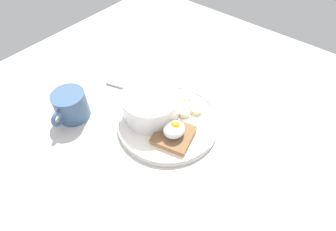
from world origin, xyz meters
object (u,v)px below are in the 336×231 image
(banana_slice_left, at_px, (184,112))
(banana_slice_back, at_px, (185,106))
(banana_slice_front, at_px, (196,110))
(coffee_mug, at_px, (71,105))
(toast_slice, at_px, (174,135))
(oatmeal_bowl, at_px, (151,105))
(poached_egg, at_px, (174,129))
(banana_slice_inner, at_px, (186,97))
(banana_slice_right, at_px, (198,103))
(spoon, at_px, (128,89))

(banana_slice_left, bearing_deg, banana_slice_back, -147.97)
(banana_slice_front, height_order, coffee_mug, coffee_mug)
(toast_slice, xyz_separation_m, banana_slice_left, (-0.08, -0.03, -0.00))
(oatmeal_bowl, distance_m, banana_slice_left, 0.09)
(banana_slice_front, distance_m, coffee_mug, 0.33)
(poached_egg, xyz_separation_m, coffee_mug, (0.11, -0.26, -0.00))
(banana_slice_front, height_order, banana_slice_inner, same)
(oatmeal_bowl, relative_size, banana_slice_inner, 3.69)
(toast_slice, relative_size, banana_slice_inner, 2.68)
(banana_slice_left, bearing_deg, poached_egg, 18.47)
(oatmeal_bowl, relative_size, poached_egg, 2.05)
(banana_slice_back, bearing_deg, banana_slice_right, 147.30)
(banana_slice_front, xyz_separation_m, banana_slice_right, (-0.03, -0.01, -0.00))
(banana_slice_front, xyz_separation_m, banana_slice_left, (0.03, -0.02, -0.00))
(banana_slice_inner, distance_m, spoon, 0.18)
(toast_slice, height_order, banana_slice_left, toast_slice)
(oatmeal_bowl, bearing_deg, banana_slice_front, 133.32)
(banana_slice_back, distance_m, banana_slice_inner, 0.03)
(banana_slice_left, height_order, banana_slice_back, banana_slice_left)
(oatmeal_bowl, xyz_separation_m, poached_egg, (0.02, 0.09, -0.00))
(poached_egg, height_order, banana_slice_right, poached_egg)
(oatmeal_bowl, relative_size, banana_slice_front, 4.60)
(toast_slice, relative_size, banana_slice_right, 2.45)
(banana_slice_front, bearing_deg, spoon, -76.66)
(banana_slice_right, height_order, coffee_mug, coffee_mug)
(oatmeal_bowl, relative_size, banana_slice_right, 3.37)
(spoon, bearing_deg, banana_slice_front, 103.34)
(poached_egg, height_order, coffee_mug, coffee_mug)
(banana_slice_inner, bearing_deg, toast_slice, 24.23)
(poached_egg, xyz_separation_m, banana_slice_right, (-0.13, -0.02, -0.03))
(poached_egg, distance_m, banana_slice_inner, 0.14)
(spoon, bearing_deg, banana_slice_back, 103.85)
(banana_slice_right, distance_m, coffee_mug, 0.34)
(banana_slice_back, height_order, banana_slice_inner, banana_slice_inner)
(oatmeal_bowl, height_order, poached_egg, oatmeal_bowl)
(banana_slice_inner, bearing_deg, banana_slice_right, 99.36)
(toast_slice, bearing_deg, oatmeal_bowl, -103.75)
(banana_slice_front, relative_size, banana_slice_back, 0.75)
(toast_slice, height_order, banana_slice_right, toast_slice)
(banana_slice_right, bearing_deg, oatmeal_bowl, -34.59)
(banana_slice_front, height_order, banana_slice_left, same)
(banana_slice_front, distance_m, spoon, 0.22)
(poached_egg, height_order, banana_slice_front, poached_egg)
(banana_slice_front, xyz_separation_m, banana_slice_inner, (-0.02, -0.05, -0.00))
(banana_slice_right, bearing_deg, spoon, -69.17)
(banana_slice_right, relative_size, coffee_mug, 0.39)
(poached_egg, bearing_deg, banana_slice_front, -176.73)
(toast_slice, height_order, spoon, toast_slice)
(banana_slice_inner, bearing_deg, banana_slice_back, 33.10)
(banana_slice_left, xyz_separation_m, spoon, (0.02, -0.19, -0.01))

